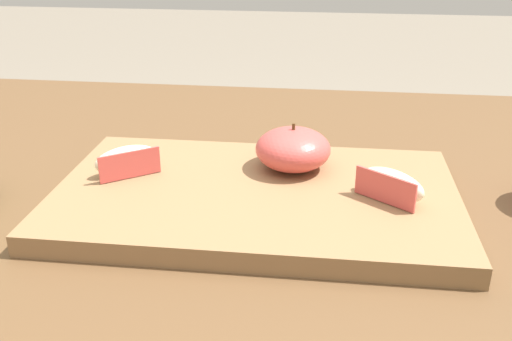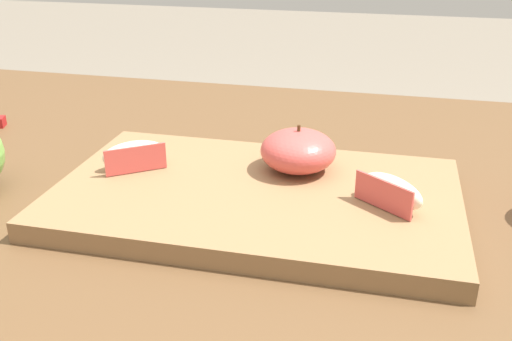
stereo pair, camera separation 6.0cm
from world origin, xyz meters
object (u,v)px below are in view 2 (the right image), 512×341
at_px(apple_half_skin_up, 298,151).
at_px(apple_wedge_front, 391,191).
at_px(apple_wedge_left, 134,156).
at_px(cutting_board, 256,197).

relative_size(apple_half_skin_up, apple_wedge_front, 1.18).
relative_size(apple_wedge_left, apple_wedge_front, 1.00).
relative_size(cutting_board, apple_half_skin_up, 5.00).
height_order(apple_wedge_left, apple_wedge_front, same).
relative_size(cutting_board, apple_wedge_left, 5.89).
height_order(apple_half_skin_up, apple_wedge_left, apple_half_skin_up).
bearing_deg(apple_wedge_left, cutting_board, -6.93).
bearing_deg(apple_wedge_left, apple_wedge_front, -5.27).
bearing_deg(apple_half_skin_up, cutting_board, -121.42).
height_order(cutting_board, apple_wedge_front, apple_wedge_front).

